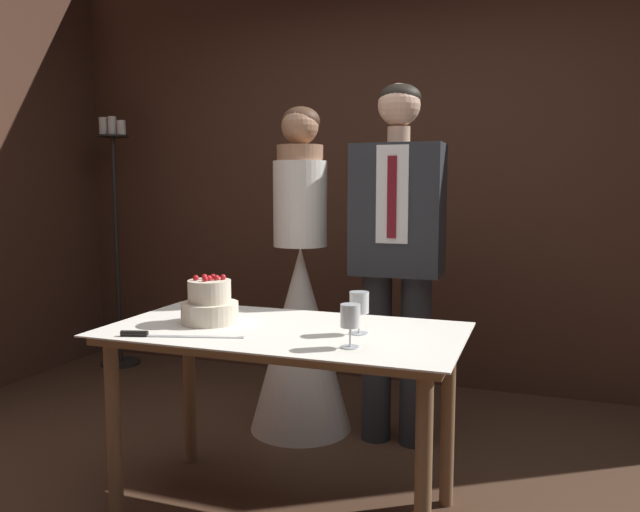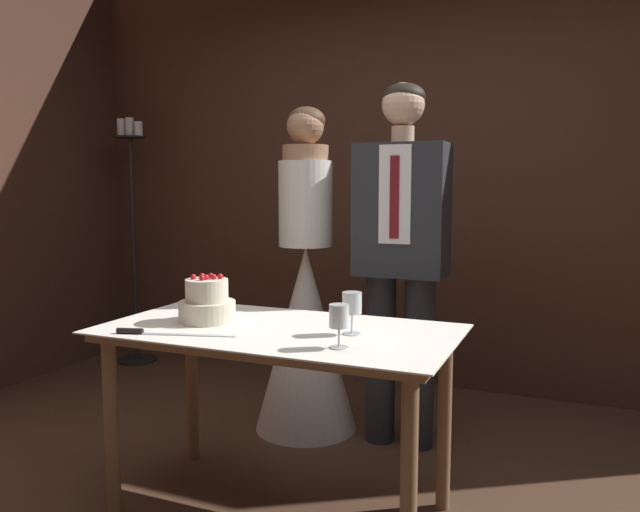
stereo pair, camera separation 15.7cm
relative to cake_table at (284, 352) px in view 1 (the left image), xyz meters
name	(u,v)px [view 1 (the left image)]	position (x,y,z in m)	size (l,w,h in m)	color
wall_back	(417,159)	(0.15, 1.87, 0.82)	(5.20, 0.12, 2.94)	#472B1E
cake_table	(284,352)	(0.00, 0.00, 0.00)	(1.38, 0.73, 0.75)	brown
tiered_cake	(210,304)	(-0.32, 0.00, 0.17)	(0.23, 0.23, 0.20)	beige
cake_knife	(158,335)	(-0.38, -0.27, 0.10)	(0.45, 0.15, 0.02)	silver
wine_glass_near	(359,305)	(0.30, 0.02, 0.20)	(0.07, 0.07, 0.16)	silver
wine_glass_middle	(350,318)	(0.32, -0.19, 0.19)	(0.07, 0.07, 0.15)	silver
bride	(301,315)	(-0.26, 0.83, -0.03)	(0.54, 0.54, 1.70)	white
groom	(397,245)	(0.26, 0.83, 0.35)	(0.44, 0.25, 1.79)	#282B30
candle_stand	(116,242)	(-1.94, 1.52, 0.24)	(0.28, 0.28, 1.78)	black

